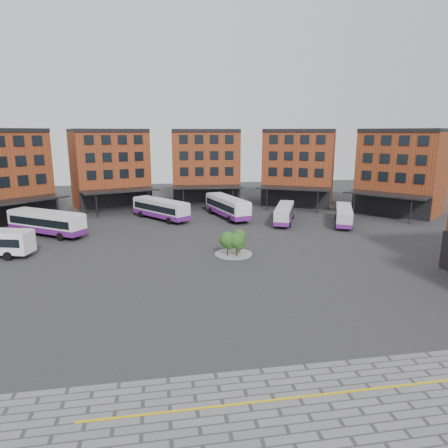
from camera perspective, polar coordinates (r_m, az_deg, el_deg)
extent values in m
plane|color=#28282B|center=(35.50, 1.87, -10.25)|extent=(160.00, 160.00, 0.00)
cube|color=gold|center=(24.30, 14.02, -22.54)|extent=(26.00, 0.15, 0.02)
cube|color=black|center=(69.82, -27.49, 1.62)|extent=(10.00, 9.07, 4.00)
cube|color=black|center=(68.76, -28.05, 7.49)|extent=(8.60, 7.77, 8.00)
cube|color=black|center=(67.38, -26.84, 3.05)|extent=(12.61, 11.97, 0.25)
cylinder|color=black|center=(68.12, -22.58, 1.84)|extent=(0.20, 0.20, 4.00)
cube|color=brown|center=(79.19, -16.03, 7.43)|extent=(15.55, 13.69, 14.00)
cube|color=black|center=(75.12, -14.96, 3.36)|extent=(12.45, 4.71, 4.00)
cube|color=black|center=(78.88, -16.36, 12.70)|extent=(15.65, 13.97, 0.60)
cube|color=black|center=(74.12, -15.25, 8.83)|extent=(10.87, 3.87, 8.00)
cube|color=black|center=(72.56, -14.60, 4.66)|extent=(13.72, 8.39, 0.25)
cylinder|color=black|center=(70.18, -17.74, 2.53)|extent=(0.20, 0.20, 4.00)
cylinder|color=black|center=(72.38, -10.67, 3.23)|extent=(0.20, 0.20, 4.00)
cube|color=brown|center=(81.73, -2.67, 8.07)|extent=(13.67, 10.88, 14.00)
cube|color=black|center=(77.53, -2.44, 4.08)|extent=(13.00, 1.41, 4.00)
cube|color=black|center=(81.43, -2.72, 13.19)|extent=(13.69, 11.18, 0.60)
cube|color=black|center=(76.54, -2.48, 9.39)|extent=(11.42, 0.95, 8.00)
cube|color=black|center=(74.92, -2.35, 5.31)|extent=(13.28, 5.30, 0.25)
cylinder|color=black|center=(73.32, -5.82, 3.51)|extent=(0.20, 0.20, 4.00)
cylinder|color=black|center=(73.83, 1.27, 3.64)|extent=(0.20, 0.20, 4.00)
cube|color=brown|center=(81.10, 10.67, 7.82)|extent=(16.12, 14.81, 14.00)
cube|color=black|center=(76.92, 10.07, 3.82)|extent=(11.81, 6.35, 4.00)
cube|color=black|center=(80.79, 10.89, 12.98)|extent=(16.26, 15.08, 0.60)
cube|color=black|center=(75.93, 10.27, 9.17)|extent=(10.26, 5.33, 8.00)
cube|color=black|center=(74.33, 9.89, 5.07)|extent=(13.58, 9.82, 0.25)
cylinder|color=black|center=(73.60, 6.13, 3.54)|extent=(0.20, 0.20, 4.00)
cylinder|color=black|center=(72.40, 13.21, 3.11)|extent=(0.20, 0.20, 4.00)
cube|color=brown|center=(77.31, 24.04, 6.68)|extent=(16.02, 16.39, 14.00)
cube|color=black|center=(73.34, 22.58, 2.58)|extent=(8.74, 10.28, 4.00)
cube|color=black|center=(76.99, 24.55, 12.08)|extent=(16.25, 16.58, 0.60)
cube|color=black|center=(72.32, 23.03, 8.17)|extent=(7.47, 8.86, 8.00)
cube|color=black|center=(70.83, 22.12, 3.92)|extent=(11.73, 12.79, 0.25)
cylinder|color=black|center=(71.01, 18.05, 2.62)|extent=(0.20, 0.20, 4.00)
cylinder|color=black|center=(68.16, 25.11, 1.62)|extent=(0.20, 0.20, 4.00)
cylinder|color=gray|center=(46.90, 1.36, -4.30)|extent=(4.40, 4.40, 0.12)
cylinder|color=#332114|center=(46.00, 0.53, -3.80)|extent=(0.14, 0.14, 1.42)
sphere|color=#29521B|center=(45.65, 0.53, -2.27)|extent=(1.91, 1.91, 1.91)
sphere|color=#29521B|center=(45.66, 0.81, -2.82)|extent=(1.34, 1.34, 1.34)
cylinder|color=#332114|center=(47.42, 2.18, -3.26)|extent=(0.14, 0.14, 1.47)
sphere|color=#29521B|center=(47.07, 2.19, -1.72)|extent=(1.59, 1.59, 1.59)
sphere|color=#29521B|center=(47.08, 2.47, -2.27)|extent=(1.11, 1.11, 1.11)
cylinder|color=#332114|center=(45.82, 1.85, -3.92)|extent=(0.14, 0.14, 1.36)
sphere|color=#29521B|center=(45.47, 1.86, -2.44)|extent=(1.79, 1.79, 1.79)
sphere|color=#29521B|center=(45.48, 2.14, -2.97)|extent=(1.26, 1.26, 1.26)
cylinder|color=black|center=(50.73, -28.52, -4.06)|extent=(1.06, 0.55, 1.01)
cylinder|color=black|center=(52.75, -27.03, -3.29)|extent=(1.06, 0.55, 1.01)
cube|color=white|center=(60.21, -24.03, 0.30)|extent=(11.48, 9.06, 2.68)
cube|color=black|center=(60.17, -24.05, 0.48)|extent=(10.72, 8.56, 1.04)
cube|color=silver|center=(59.95, -24.16, 1.60)|extent=(11.02, 8.69, 0.13)
cube|color=black|center=(64.69, -27.53, 0.99)|extent=(1.41, 1.99, 1.20)
cube|color=#631C80|center=(60.41, -23.95, -0.59)|extent=(11.54, 9.11, 0.77)
cylinder|color=black|center=(62.59, -27.19, -0.88)|extent=(1.09, 0.89, 1.09)
cylinder|color=black|center=(64.25, -25.29, -0.36)|extent=(1.09, 0.89, 1.09)
cylinder|color=black|center=(56.81, -22.35, -1.70)|extent=(1.09, 0.89, 1.09)
cylinder|color=black|center=(58.63, -20.42, -1.10)|extent=(1.09, 0.89, 1.09)
cube|color=silver|center=(66.00, -9.05, 2.25)|extent=(9.14, 10.90, 2.60)
cube|color=black|center=(65.97, -9.05, 2.41)|extent=(8.63, 10.19, 1.01)
cube|color=silver|center=(65.77, -9.09, 3.41)|extent=(8.77, 10.46, 0.13)
cube|color=black|center=(70.52, -11.91, 3.02)|extent=(1.87, 1.45, 1.17)
cube|color=#631C80|center=(66.18, -9.02, 1.46)|extent=(9.20, 10.96, 0.74)
cylinder|color=black|center=(68.46, -11.80, 1.37)|extent=(0.89, 1.04, 1.06)
cylinder|color=black|center=(69.97, -10.02, 1.69)|extent=(0.89, 1.04, 1.06)
cylinder|color=black|center=(62.59, -7.87, 0.44)|extent=(0.89, 1.04, 1.06)
cylinder|color=black|center=(64.24, -6.03, 0.82)|extent=(0.89, 1.04, 1.06)
cube|color=white|center=(66.59, 0.46, 2.59)|extent=(5.76, 12.58, 2.73)
cube|color=black|center=(66.55, 0.46, 2.76)|extent=(5.57, 11.64, 1.06)
cube|color=silver|center=(66.35, 0.46, 3.80)|extent=(5.53, 12.07, 0.13)
cube|color=black|center=(72.00, -1.53, 3.58)|extent=(2.33, 0.71, 1.23)
cube|color=#631C80|center=(66.77, 0.46, 1.77)|extent=(5.80, 12.62, 0.78)
cylinder|color=black|center=(69.86, -1.92, 1.89)|extent=(0.60, 1.16, 1.12)
cylinder|color=black|center=(70.93, 0.17, 2.07)|extent=(0.60, 1.16, 1.12)
cylinder|color=black|center=(62.80, 0.78, 0.63)|extent=(0.60, 1.16, 1.12)
cylinder|color=black|center=(63.99, 3.05, 0.85)|extent=(0.60, 1.16, 1.12)
cube|color=silver|center=(63.53, 8.61, 1.60)|extent=(6.01, 10.07, 2.22)
cube|color=black|center=(63.50, 8.61, 1.74)|extent=(5.75, 9.36, 0.86)
cube|color=silver|center=(63.31, 8.64, 2.63)|extent=(5.77, 9.66, 0.11)
cube|color=black|center=(68.28, 8.99, 2.55)|extent=(1.82, 0.87, 1.00)
cube|color=#631C80|center=(63.69, 8.59, 0.90)|extent=(6.06, 10.12, 0.64)
cylinder|color=black|center=(66.97, 7.86, 1.20)|extent=(0.61, 0.94, 0.91)
cylinder|color=black|center=(66.80, 9.79, 1.10)|extent=(0.61, 0.94, 0.91)
cylinder|color=black|center=(60.77, 7.24, 0.01)|extent=(0.61, 0.94, 0.91)
cylinder|color=black|center=(60.57, 9.37, -0.11)|extent=(0.61, 0.94, 0.91)
cube|color=silver|center=(64.15, 16.74, 1.30)|extent=(6.18, 9.98, 2.21)
cube|color=black|center=(64.12, 16.75, 1.43)|extent=(5.91, 9.29, 0.86)
cube|color=silver|center=(63.94, 16.81, 2.31)|extent=(5.93, 9.58, 0.11)
cube|color=black|center=(68.90, 16.66, 2.25)|extent=(1.80, 0.91, 0.99)
cube|color=#631C80|center=(64.31, 16.70, 0.61)|extent=(6.23, 10.04, 0.63)
cylinder|color=black|center=(67.47, 15.66, 0.92)|extent=(0.62, 0.93, 0.90)
cylinder|color=black|center=(67.54, 17.57, 0.81)|extent=(0.62, 0.93, 0.90)
cylinder|color=black|center=(61.25, 15.69, -0.28)|extent=(0.62, 0.93, 0.90)
cylinder|color=black|center=(61.33, 17.80, -0.40)|extent=(0.62, 0.93, 0.90)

